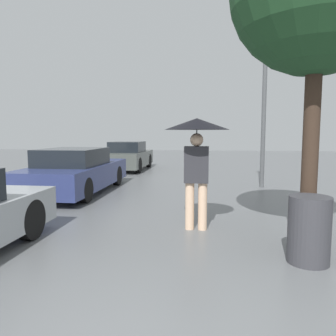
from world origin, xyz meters
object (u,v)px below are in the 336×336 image
at_px(parked_car_middle, 76,172).
at_px(parked_car_farthest, 128,157).
at_px(pedestrian, 197,141).
at_px(trash_bin, 309,230).
at_px(street_lamp, 264,94).

xyz_separation_m(parked_car_middle, parked_car_farthest, (0.09, 5.88, 0.02)).
height_order(parked_car_middle, parked_car_farthest, parked_car_farthest).
xyz_separation_m(pedestrian, parked_car_farthest, (-3.49, 9.12, -0.94)).
height_order(parked_car_middle, trash_bin, parked_car_middle).
bearing_deg(parked_car_middle, parked_car_farthest, 89.17).
height_order(street_lamp, trash_bin, street_lamp).
height_order(pedestrian, parked_car_middle, pedestrian).
height_order(parked_car_middle, street_lamp, street_lamp).
bearing_deg(parked_car_farthest, pedestrian, -69.07).
bearing_deg(pedestrian, street_lamp, 68.74).
bearing_deg(street_lamp, parked_car_farthest, 141.61).
height_order(pedestrian, parked_car_farthest, pedestrian).
bearing_deg(trash_bin, street_lamp, 86.61).
relative_size(street_lamp, trash_bin, 5.07).
height_order(parked_car_farthest, street_lamp, street_lamp).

